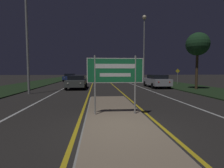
{
  "coord_description": "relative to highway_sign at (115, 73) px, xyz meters",
  "views": [
    {
      "loc": [
        -0.72,
        -5.2,
        1.82
      ],
      "look_at": [
        0.0,
        3.15,
        1.2
      ],
      "focal_mm": 28.0,
      "sensor_mm": 36.0,
      "label": 1
    }
  ],
  "objects": [
    {
      "name": "car_approaching_1",
      "position": [
        -5.64,
        25.38,
        -1.01
      ],
      "size": [
        1.96,
        4.71,
        1.36
      ],
      "color": "navy",
      "rests_on": "ground_plane"
    },
    {
      "name": "streetlight_right_near",
      "position": [
        6.36,
        19.18,
        5.26
      ],
      "size": [
        0.63,
        0.63,
        10.09
      ],
      "color": "#9E9E99",
      "rests_on": "ground_plane"
    },
    {
      "name": "lane_line_white_right",
      "position": [
        4.2,
        23.36,
        -1.74
      ],
      "size": [
        0.12,
        70.0,
        0.01
      ],
      "color": "silver",
      "rests_on": "ground_plane"
    },
    {
      "name": "ground_plane",
      "position": [
        0.0,
        -1.64,
        -1.74
      ],
      "size": [
        160.0,
        160.0,
        0.0
      ],
      "primitive_type": "plane",
      "color": "#282623"
    },
    {
      "name": "warning_sign",
      "position": [
        10.3,
        16.2,
        -0.43
      ],
      "size": [
        0.6,
        0.06,
        2.05
      ],
      "color": "#9E9E99",
      "rests_on": "verge_right"
    },
    {
      "name": "car_receding_2",
      "position": [
        2.76,
        34.8,
        -0.98
      ],
      "size": [
        1.95,
        4.28,
        1.44
      ],
      "color": "maroon",
      "rests_on": "ground_plane"
    },
    {
      "name": "car_receding_3",
      "position": [
        5.84,
        42.97,
        -0.97
      ],
      "size": [
        1.92,
        4.46,
        1.49
      ],
      "color": "silver",
      "rests_on": "ground_plane"
    },
    {
      "name": "median_island",
      "position": [
        0.0,
        0.0,
        -1.7
      ],
      "size": [
        2.36,
        9.98,
        0.1
      ],
      "color": "#999993",
      "rests_on": "ground_plane"
    },
    {
      "name": "car_approaching_0",
      "position": [
        -2.8,
        11.41,
        -1.02
      ],
      "size": [
        1.98,
        4.16,
        1.36
      ],
      "color": "#4C514C",
      "rests_on": "ground_plane"
    },
    {
      "name": "edge_line_white_right",
      "position": [
        7.2,
        23.36,
        -1.74
      ],
      "size": [
        0.1,
        70.0,
        0.01
      ],
      "color": "silver",
      "rests_on": "ground_plane"
    },
    {
      "name": "centre_line_yellow_right",
      "position": [
        1.37,
        23.36,
        -1.74
      ],
      "size": [
        0.12,
        70.0,
        0.01
      ],
      "color": "gold",
      "rests_on": "ground_plane"
    },
    {
      "name": "car_receding_0",
      "position": [
        5.9,
        12.1,
        -0.99
      ],
      "size": [
        1.94,
        4.75,
        1.41
      ],
      "color": "#B7B7BC",
      "rests_on": "ground_plane"
    },
    {
      "name": "centre_line_yellow_left",
      "position": [
        -1.37,
        23.36,
        -1.74
      ],
      "size": [
        0.12,
        70.0,
        0.01
      ],
      "color": "gold",
      "rests_on": "ground_plane"
    },
    {
      "name": "highway_sign",
      "position": [
        0.0,
        0.0,
        0.0
      ],
      "size": [
        2.23,
        0.07,
        2.33
      ],
      "color": "#9E9E99",
      "rests_on": "median_island"
    },
    {
      "name": "streetlight_left_near",
      "position": [
        -6.12,
        7.47,
        4.36
      ],
      "size": [
        0.61,
        0.61,
        8.7
      ],
      "color": "#9E9E99",
      "rests_on": "ground_plane"
    },
    {
      "name": "verge_left",
      "position": [
        -9.5,
        18.36,
        -1.7
      ],
      "size": [
        5.0,
        100.0,
        0.08
      ],
      "color": "#1E3319",
      "rests_on": "ground_plane"
    },
    {
      "name": "lane_line_white_left",
      "position": [
        -4.2,
        23.36,
        -1.74
      ],
      "size": [
        0.12,
        70.0,
        0.01
      ],
      "color": "silver",
      "rests_on": "ground_plane"
    },
    {
      "name": "car_receding_1",
      "position": [
        2.45,
        25.85,
        -1.01
      ],
      "size": [
        1.86,
        4.24,
        1.4
      ],
      "color": "navy",
      "rests_on": "ground_plane"
    },
    {
      "name": "verge_right",
      "position": [
        9.5,
        18.36,
        -1.7
      ],
      "size": [
        5.0,
        100.0,
        0.08
      ],
      "color": "#1E3319",
      "rests_on": "ground_plane"
    },
    {
      "name": "roadside_palm_right",
      "position": [
        8.85,
        9.2,
        2.59
      ],
      "size": [
        2.17,
        2.17,
        5.39
      ],
      "color": "#4C3823",
      "rests_on": "verge_right"
    },
    {
      "name": "edge_line_white_left",
      "position": [
        -7.2,
        23.36,
        -1.74
      ],
      "size": [
        0.1,
        70.0,
        0.01
      ],
      "color": "silver",
      "rests_on": "ground_plane"
    }
  ]
}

